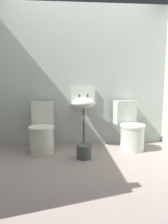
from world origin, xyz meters
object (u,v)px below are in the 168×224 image
at_px(toilet_right, 130,129).
at_px(sink, 84,103).
at_px(bucket, 84,151).
at_px(toilet_left, 42,131).

xyz_separation_m(toilet_right, sink, (-0.76, 0.19, 0.43)).
distance_m(toilet_right, bucket, 0.92).
height_order(toilet_left, bucket, toilet_left).
bearing_deg(toilet_right, bucket, 16.72).
distance_m(toilet_left, bucket, 0.78).
bearing_deg(bucket, toilet_right, 26.61).
bearing_deg(toilet_left, sink, -164.52).
xyz_separation_m(toilet_left, bucket, (0.64, -0.40, -0.22)).
relative_size(toilet_left, bucket, 3.32).
relative_size(toilet_left, sink, 0.79).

